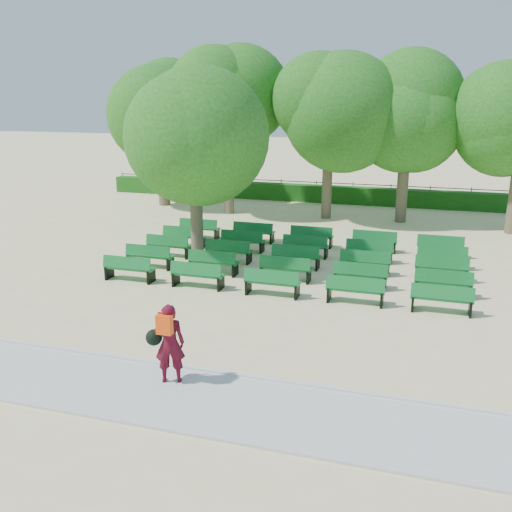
{
  "coord_description": "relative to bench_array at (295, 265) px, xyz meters",
  "views": [
    {
      "loc": [
        4.92,
        -16.36,
        5.68
      ],
      "look_at": [
        0.23,
        -1.0,
        1.1
      ],
      "focal_mm": 40.0,
      "sensor_mm": 36.0,
      "label": 1
    }
  ],
  "objects": [
    {
      "name": "curb",
      "position": [
        -0.79,
        -7.99,
        -0.03
      ],
      "size": [
        30.0,
        0.12,
        0.1
      ],
      "primitive_type": "cube",
      "color": "silver",
      "rests_on": "ground"
    },
    {
      "name": "person",
      "position": [
        -0.59,
        -8.63,
        0.84
      ],
      "size": [
        0.83,
        0.58,
        1.66
      ],
      "rotation": [
        0.0,
        0.0,
        3.5
      ],
      "color": "#4F0B1A",
      "rests_on": "ground"
    },
    {
      "name": "fence",
      "position": [
        -0.79,
        12.66,
        -0.08
      ],
      "size": [
        26.0,
        0.1,
        1.02
      ],
      "primitive_type": null,
      "color": "black",
      "rests_on": "ground"
    },
    {
      "name": "ground",
      "position": [
        -0.79,
        -1.74,
        -0.08
      ],
      "size": [
        120.0,
        120.0,
        0.0
      ],
      "primitive_type": "plane",
      "color": "beige"
    },
    {
      "name": "tree_line",
      "position": [
        -0.79,
        8.26,
        -0.08
      ],
      "size": [
        21.8,
        6.8,
        7.04
      ],
      "primitive_type": null,
      "color": "#286C1D",
      "rests_on": "ground"
    },
    {
      "name": "bench_array",
      "position": [
        0.0,
        0.0,
        0.0
      ],
      "size": [
        1.63,
        0.55,
        1.02
      ],
      "rotation": [
        0.0,
        0.0,
        -0.03
      ],
      "color": "#13702E",
      "rests_on": "ground"
    },
    {
      "name": "paving",
      "position": [
        -0.79,
        -9.14,
        -0.05
      ],
      "size": [
        30.0,
        2.2,
        0.06
      ],
      "primitive_type": "cube",
      "color": "silver",
      "rests_on": "ground"
    },
    {
      "name": "hedge",
      "position": [
        -0.79,
        12.26,
        0.37
      ],
      "size": [
        26.0,
        0.7,
        0.9
      ],
      "primitive_type": "cube",
      "color": "#1C5A17",
      "rests_on": "ground"
    },
    {
      "name": "tree_among",
      "position": [
        -3.45,
        -0.31,
        4.04
      ],
      "size": [
        4.47,
        4.47,
        6.16
      ],
      "color": "brown",
      "rests_on": "ground"
    }
  ]
}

